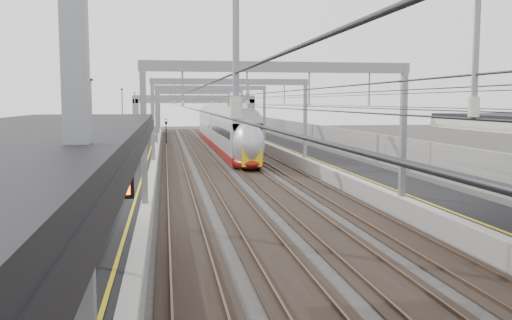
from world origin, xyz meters
name	(u,v)px	position (x,y,z in m)	size (l,w,h in m)	color
platform_left	(134,163)	(-8.00, 45.00, 0.50)	(4.00, 120.00, 1.00)	black
platform_right	(315,160)	(8.00, 45.00, 0.50)	(4.00, 120.00, 1.00)	black
tracks	(227,166)	(0.00, 45.00, 0.05)	(11.40, 140.00, 0.20)	black
overhead_line	(219,97)	(0.00, 51.62, 6.14)	(13.00, 140.00, 6.60)	gray
overbridge	(194,104)	(0.00, 100.00, 5.31)	(22.00, 2.20, 6.90)	gray
wall_left	(95,151)	(-11.20, 45.00, 1.60)	(0.30, 120.00, 3.20)	gray
wall_right	(349,147)	(11.20, 45.00, 1.60)	(0.30, 120.00, 3.20)	gray
train	(224,133)	(1.50, 62.48, 2.05)	(2.64, 48.02, 4.17)	maroon
signal_green	(166,127)	(-5.20, 72.24, 2.42)	(0.32, 0.32, 3.48)	black
signal_red_near	(229,127)	(3.20, 71.43, 2.42)	(0.32, 0.32, 3.48)	black
signal_red_far	(242,125)	(5.40, 75.37, 2.42)	(0.32, 0.32, 3.48)	black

